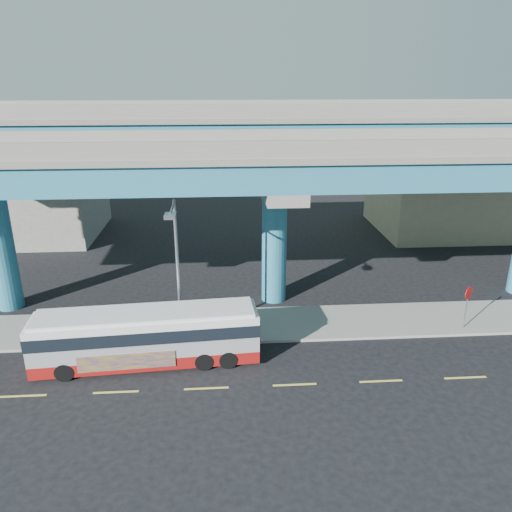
{
  "coord_description": "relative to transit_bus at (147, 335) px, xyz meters",
  "views": [
    {
      "loc": [
        -3.11,
        -19.4,
        13.23
      ],
      "look_at": [
        -1.46,
        4.0,
        4.71
      ],
      "focal_mm": 35.0,
      "sensor_mm": 36.0,
      "label": 1
    }
  ],
  "objects": [
    {
      "name": "transit_bus",
      "position": [
        0.0,
        0.0,
        0.0
      ],
      "size": [
        10.85,
        3.06,
        2.75
      ],
      "rotation": [
        0.0,
        0.0,
        0.07
      ],
      "color": "maroon",
      "rests_on": "ground"
    },
    {
      "name": "street_lamp",
      "position": [
        1.45,
        1.37,
        3.55
      ],
      "size": [
        0.5,
        2.46,
        7.53
      ],
      "color": "gray",
      "rests_on": "sidewalk"
    },
    {
      "name": "sidewalk",
      "position": [
        6.84,
        3.43,
        -1.43
      ],
      "size": [
        70.0,
        4.0,
        0.15
      ],
      "primitive_type": "cube",
      "color": "gray",
      "rests_on": "ground"
    },
    {
      "name": "building_beige",
      "position": [
        24.84,
        20.91,
        2.0
      ],
      "size": [
        14.0,
        10.23,
        7.0
      ],
      "color": "tan",
      "rests_on": "ground"
    },
    {
      "name": "lane_markings",
      "position": [
        6.84,
        -2.37,
        -1.5
      ],
      "size": [
        58.0,
        0.12,
        0.01
      ],
      "color": "#D8C64C",
      "rests_on": "ground"
    },
    {
      "name": "stop_sign",
      "position": [
        16.84,
        2.1,
        0.41
      ],
      "size": [
        0.62,
        0.46,
        2.46
      ],
      "rotation": [
        0.0,
        0.0,
        0.23
      ],
      "color": "gray",
      "rests_on": "sidewalk"
    },
    {
      "name": "ground",
      "position": [
        6.84,
        -2.07,
        -1.5
      ],
      "size": [
        120.0,
        120.0,
        0.0
      ],
      "primitive_type": "plane",
      "color": "black",
      "rests_on": "ground"
    },
    {
      "name": "viaduct",
      "position": [
        6.84,
        7.03,
        7.64
      ],
      "size": [
        52.0,
        12.4,
        11.7
      ],
      "color": "#25688C",
      "rests_on": "ground"
    },
    {
      "name": "building_concrete",
      "position": [
        -13.16,
        21.93,
        3.0
      ],
      "size": [
        12.0,
        10.0,
        9.0
      ],
      "primitive_type": "cube",
      "color": "gray",
      "rests_on": "ground"
    }
  ]
}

